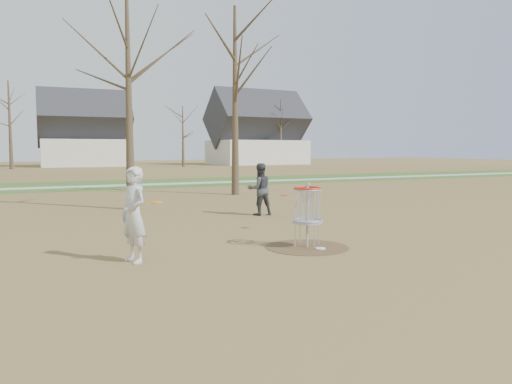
# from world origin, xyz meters

# --- Properties ---
(ground) EXTENTS (160.00, 160.00, 0.00)m
(ground) POSITION_xyz_m (0.00, 0.00, 0.00)
(ground) COLOR brown
(ground) RESTS_ON ground
(green_band) EXTENTS (160.00, 8.00, 0.01)m
(green_band) POSITION_xyz_m (0.00, 21.00, 0.01)
(green_band) COLOR #2D5119
(green_band) RESTS_ON ground
(footpath) EXTENTS (160.00, 1.50, 0.01)m
(footpath) POSITION_xyz_m (0.00, 20.00, 0.01)
(footpath) COLOR #9E9E99
(footpath) RESTS_ON green_band
(dirt_circle) EXTENTS (1.80, 1.80, 0.01)m
(dirt_circle) POSITION_xyz_m (0.00, 0.00, 0.01)
(dirt_circle) COLOR #47331E
(dirt_circle) RESTS_ON ground
(player_standing) EXTENTS (0.62, 0.76, 1.79)m
(player_standing) POSITION_xyz_m (-3.65, 0.21, 0.90)
(player_standing) COLOR silver
(player_standing) RESTS_ON ground
(player_throwing) EXTENTS (0.85, 0.69, 1.66)m
(player_throwing) POSITION_xyz_m (1.39, 5.15, 0.83)
(player_throwing) COLOR #38393D
(player_throwing) RESTS_ON ground
(disc_grounded) EXTENTS (0.22, 0.22, 0.02)m
(disc_grounded) POSITION_xyz_m (0.14, -0.31, 0.02)
(disc_grounded) COLOR white
(disc_grounded) RESTS_ON dirt_circle
(discs_in_play) EXTENTS (4.14, 2.40, 0.26)m
(discs_in_play) POSITION_xyz_m (-1.23, 1.10, 1.02)
(discs_in_play) COLOR #E9480C
(discs_in_play) RESTS_ON ground
(disc_golf_basket) EXTENTS (0.64, 0.64, 1.35)m
(disc_golf_basket) POSITION_xyz_m (0.00, 0.00, 0.91)
(disc_golf_basket) COLOR #9EA3AD
(disc_golf_basket) RESTS_ON ground
(bare_trees) EXTENTS (52.62, 44.98, 9.00)m
(bare_trees) POSITION_xyz_m (1.78, 35.79, 5.35)
(bare_trees) COLOR #382B1E
(bare_trees) RESTS_ON ground
(houses_row) EXTENTS (56.51, 10.01, 7.26)m
(houses_row) POSITION_xyz_m (4.32, 52.56, 3.52)
(houses_row) COLOR silver
(houses_row) RESTS_ON ground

